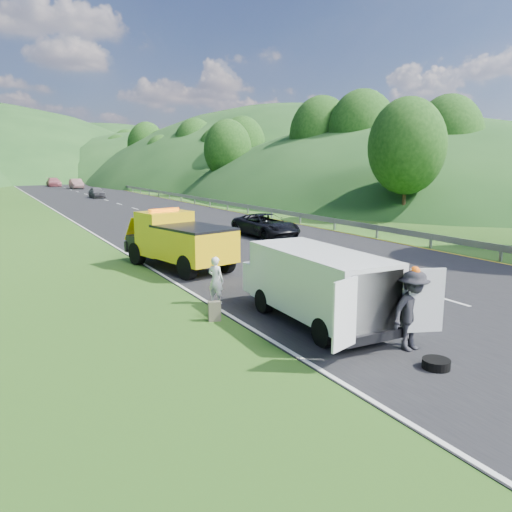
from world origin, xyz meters
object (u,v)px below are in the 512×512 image
woman (216,304)px  passing_suv (266,237)px  child (319,315)px  suitcase (214,311)px  tow_truck (178,240)px  white_van (316,282)px  spare_tire (436,369)px  worker (410,350)px

woman → passing_suv: woman is taller
child → suitcase: size_ratio=1.62×
tow_truck → passing_suv: tow_truck is taller
white_van → spare_tire: white_van is taller
worker → spare_tire: 1.11m
child → woman: bearing=159.4°
woman → spare_tire: woman is taller
woman → worker: 6.33m
child → worker: bearing=-57.5°
passing_suv → white_van: bearing=-119.4°
white_van → woman: size_ratio=3.93×
suitcase → worker: bearing=-54.0°
white_van → woman: (-1.61, 3.08, -1.17)m
tow_truck → worker: size_ratio=3.10×
white_van → suitcase: (-2.37, 1.54, -0.88)m
woman → child: woman is taller
woman → child: 3.32m
spare_tire → passing_suv: passing_suv is taller
white_van → passing_suv: white_van is taller
child → white_van: bearing=-106.2°
woman → suitcase: bearing=123.5°
child → worker: worker is taller
tow_truck → white_van: size_ratio=1.02×
tow_truck → white_van: (0.74, -8.68, -0.03)m
worker → suitcase: size_ratio=3.43×
child → spare_tire: size_ratio=1.52×
tow_truck → child: tow_truck is taller
woman → passing_suv: 14.30m
woman → child: (2.17, -2.52, 0.00)m
woman → spare_tire: bearing=166.2°
spare_tire → white_van: bearing=96.6°
spare_tire → tow_truck: bearing=95.4°
woman → passing_suv: (8.53, 11.48, 0.00)m
child → passing_suv: passing_suv is taller
tow_truck → woman: tow_truck is taller
woman → child: size_ratio=1.64×
woman → suitcase: size_ratio=2.66×
child → spare_tire: 4.41m
tow_truck → white_van: tow_truck is taller
white_van → worker: white_van is taller
white_van → woman: bearing=119.8°
child → spare_tire: bearing=-62.7°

